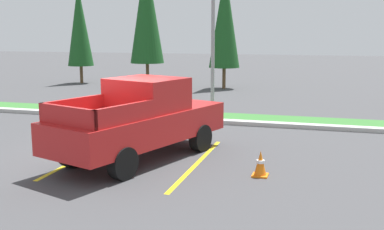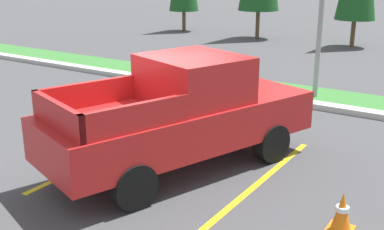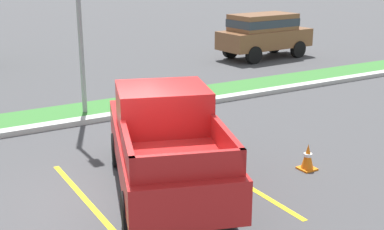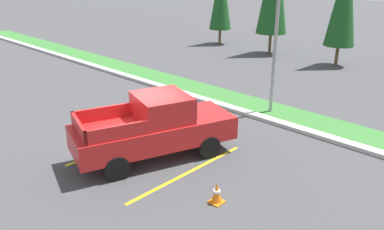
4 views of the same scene
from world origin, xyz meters
name	(u,v)px [view 2 (image 2 of 4)]	position (x,y,z in m)	size (l,w,h in m)	color
ground_plane	(153,154)	(0.00, 0.00, 0.00)	(120.00, 120.00, 0.00)	#424244
parking_line_near	(119,150)	(-0.70, -0.22, 0.00)	(0.12, 4.80, 0.01)	yellow
parking_line_far	(255,186)	(2.40, -0.22, 0.00)	(0.12, 4.80, 0.01)	yellow
curb_strip	(259,96)	(0.00, 5.00, 0.07)	(56.00, 0.40, 0.15)	#B2B2AD
grass_median	(275,90)	(0.00, 6.10, 0.03)	(56.00, 1.80, 0.06)	#387533
pickup_truck_main	(183,114)	(0.87, -0.18, 1.04)	(3.51, 5.55, 2.10)	black
traffic_cone	(342,212)	(4.08, -0.86, 0.29)	(0.36, 0.36, 0.60)	orange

